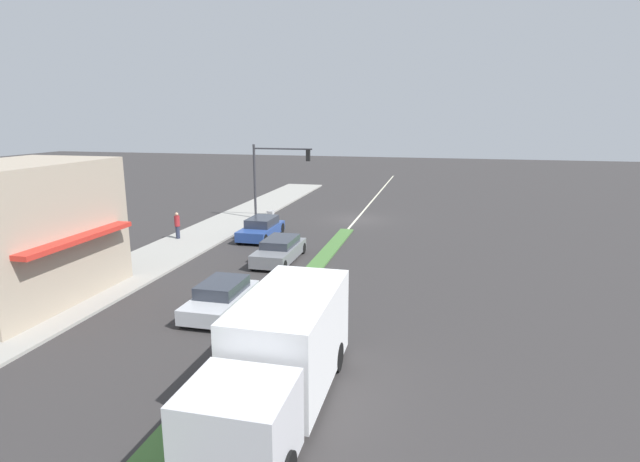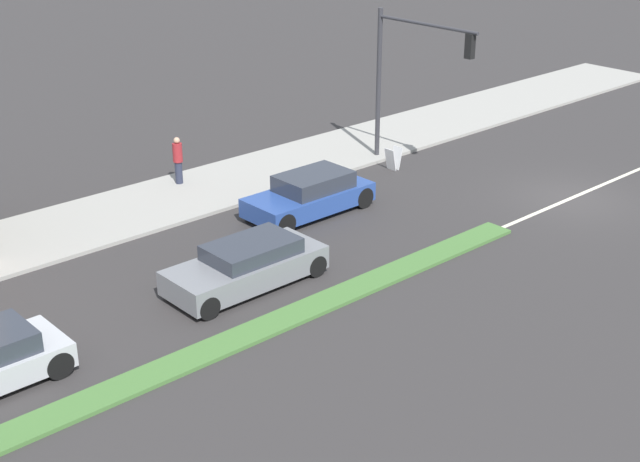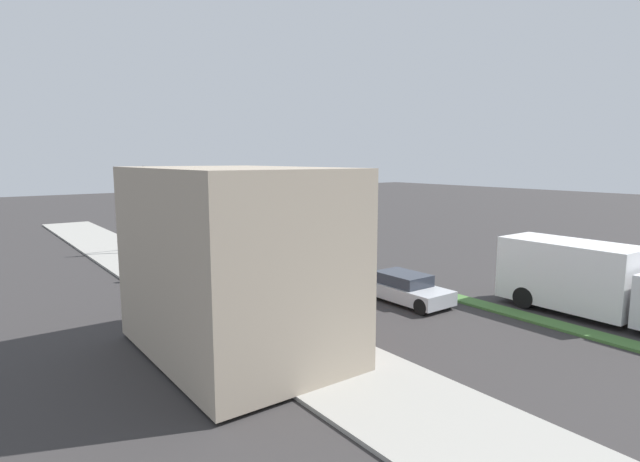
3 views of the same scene
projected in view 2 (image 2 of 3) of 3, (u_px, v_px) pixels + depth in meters
ground_plane at (104, 398)px, 19.50m from camera, size 160.00×160.00×0.00m
lane_marking_center at (571, 198)px, 30.56m from camera, size 0.16×60.00×0.01m
traffic_signal_main at (408, 64)px, 32.05m from camera, size 4.59×0.34×5.60m
pedestrian at (178, 159)px, 31.23m from camera, size 0.34×0.34×1.69m
warning_aframe_sign at (393, 159)px, 33.11m from camera, size 0.45×0.53×0.84m
suv_grey at (247, 265)px, 24.24m from camera, size 1.85×4.51×1.26m
coupe_blue at (310, 195)px, 29.06m from camera, size 1.88×4.33×1.34m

